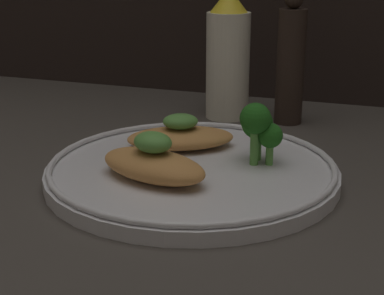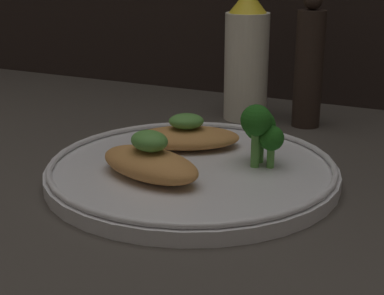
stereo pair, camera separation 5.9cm
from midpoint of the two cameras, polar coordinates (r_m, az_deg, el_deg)
ground_plane at (r=59.98cm, az=2.80°, el=-3.58°), size 180.00×180.00×1.00cm
plate at (r=59.44cm, az=2.83°, el=-2.25°), size 29.51×29.51×2.00cm
grilled_meat_front at (r=55.74cm, az=-1.12°, el=-1.42°), size 12.48×8.58×4.68cm
grilled_meat_middle at (r=64.66cm, az=2.04°, el=1.09°), size 13.34×10.93×3.81cm
broccoli_bunch at (r=59.22cm, az=9.51°, el=1.85°), size 4.52×4.76×6.44cm
sauce_bottle at (r=80.36cm, az=7.42°, el=8.58°), size 5.92×5.92×17.49cm
pepper_grinder at (r=78.20cm, az=13.41°, el=7.73°), size 3.67×3.67×17.42cm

